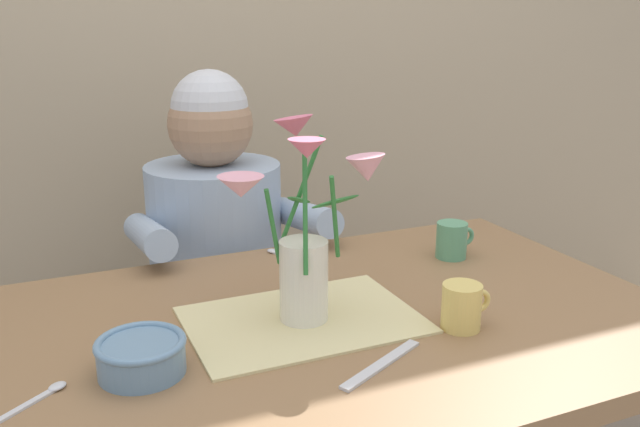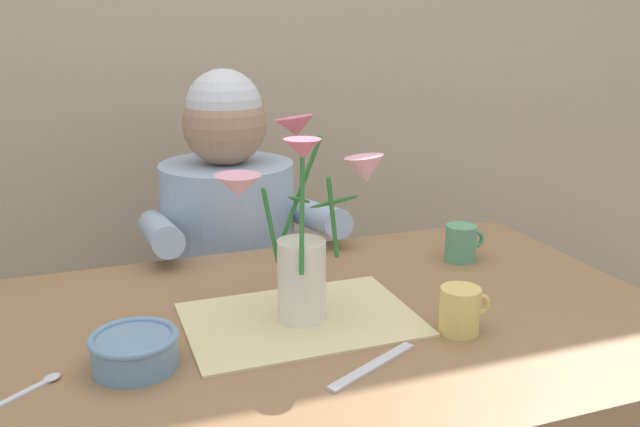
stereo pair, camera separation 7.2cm
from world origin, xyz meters
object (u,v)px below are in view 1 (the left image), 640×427
Objects in this scene: ceramic_bowl at (141,355)px; tea_cup at (452,240)px; ceramic_mug at (462,306)px; seated_person at (218,290)px; dinner_knife at (381,364)px; flower_vase at (303,233)px.

tea_cup is (0.72, 0.24, 0.01)m from ceramic_bowl.
ceramic_mug reaches higher than ceramic_bowl.
dinner_knife is at bearing -83.62° from seated_person.
flower_vase reaches higher than ceramic_bowl.
ceramic_mug is (0.19, 0.06, 0.04)m from dinner_knife.
ceramic_bowl is 0.36m from dinner_knife.
tea_cup is at bearing 18.50° from ceramic_bowl.
seated_person reaches higher than ceramic_bowl.
flower_vase is at bearing 149.43° from ceramic_mug.
ceramic_mug is (-0.19, -0.31, 0.00)m from tea_cup.
seated_person reaches higher than dinner_knife.
ceramic_mug is (0.53, -0.07, 0.01)m from ceramic_bowl.
tea_cup is 0.36m from ceramic_mug.
flower_vase reaches higher than tea_cup.
seated_person is at bearing 89.62° from flower_vase.
flower_vase is 0.47m from tea_cup.
flower_vase is 2.59× the size of ceramic_bowl.
ceramic_bowl is 0.76m from tea_cup.
seated_person reaches higher than ceramic_mug.
dinner_knife is (0.04, -0.80, 0.18)m from seated_person.
seated_person is 8.35× the size of ceramic_bowl.
flower_vase is 3.79× the size of tea_cup.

